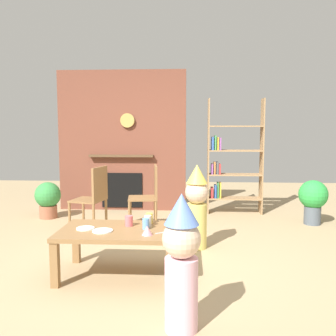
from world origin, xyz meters
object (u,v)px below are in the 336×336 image
(paper_cup_near_left, at_px, (148,221))
(child_in_pink, at_px, (197,204))
(paper_plate_rear, at_px, (85,228))
(potted_plant_short, at_px, (48,198))
(paper_cup_far_left, at_px, (129,221))
(potted_plant_tall, at_px, (313,198))
(bookshelf, at_px, (230,162))
(paper_plate_front, at_px, (102,231))
(dining_chair_middle, at_px, (149,193))
(paper_cup_center, at_px, (149,218))
(coffee_table, at_px, (119,236))
(child_with_cone_hat, at_px, (181,259))
(dining_chair_left, at_px, (94,195))
(birthday_cake_slice, at_px, (147,230))
(paper_cup_near_right, at_px, (146,224))

(paper_cup_near_left, xyz_separation_m, child_in_pink, (0.49, 0.74, 0.02))
(paper_plate_rear, relative_size, potted_plant_short, 0.30)
(paper_cup_far_left, distance_m, potted_plant_short, 2.66)
(paper_cup_near_left, relative_size, potted_plant_tall, 0.16)
(bookshelf, xyz_separation_m, paper_plate_front, (-1.48, -2.82, -0.41))
(dining_chair_middle, bearing_deg, potted_plant_tall, -178.10)
(potted_plant_tall, bearing_deg, paper_cup_center, -140.71)
(paper_cup_near_left, bearing_deg, paper_plate_front, -152.46)
(paper_plate_front, bearing_deg, coffee_table, 34.00)
(child_with_cone_hat, relative_size, child_in_pink, 0.98)
(paper_cup_near_left, distance_m, potted_plant_short, 2.77)
(dining_chair_left, distance_m, potted_plant_short, 1.22)
(paper_cup_far_left, distance_m, child_in_pink, 1.01)
(potted_plant_short, bearing_deg, dining_chair_middle, -17.74)
(coffee_table, relative_size, child_in_pink, 1.12)
(coffee_table, distance_m, paper_cup_center, 0.37)
(dining_chair_left, bearing_deg, paper_plate_front, 121.13)
(paper_cup_near_left, distance_m, potted_plant_tall, 2.95)
(paper_cup_center, distance_m, paper_plate_rear, 0.64)
(bookshelf, distance_m, dining_chair_middle, 1.67)
(paper_plate_rear, height_order, potted_plant_short, potted_plant_short)
(dining_chair_middle, xyz_separation_m, potted_plant_tall, (2.39, 0.39, -0.12))
(paper_cup_center, bearing_deg, birthday_cake_slice, -86.45)
(paper_plate_front, bearing_deg, child_with_cone_hat, -48.41)
(bookshelf, distance_m, dining_chair_left, 2.37)
(paper_cup_near_left, xyz_separation_m, paper_plate_rear, (-0.59, -0.14, -0.05))
(paper_plate_front, height_order, dining_chair_middle, dining_chair_middle)
(bookshelf, bearing_deg, paper_cup_far_left, -115.84)
(coffee_table, bearing_deg, paper_cup_near_left, 24.02)
(paper_cup_near_left, relative_size, child_in_pink, 0.11)
(bookshelf, relative_size, paper_cup_far_left, 18.38)
(paper_plate_rear, relative_size, child_with_cone_hat, 0.18)
(potted_plant_tall, height_order, potted_plant_short, potted_plant_tall)
(paper_cup_near_left, distance_m, paper_cup_near_right, 0.11)
(dining_chair_middle, relative_size, potted_plant_tall, 1.37)
(child_with_cone_hat, xyz_separation_m, dining_chair_left, (-1.24, 2.38, -0.00))
(paper_cup_near_right, distance_m, paper_cup_far_left, 0.21)
(bookshelf, bearing_deg, child_in_pink, -107.36)
(paper_cup_near_right, bearing_deg, paper_plate_rear, -177.18)
(paper_cup_far_left, relative_size, potted_plant_tall, 0.16)
(paper_cup_center, xyz_separation_m, birthday_cake_slice, (0.03, -0.41, -0.01))
(paper_plate_rear, distance_m, dining_chair_left, 1.49)
(paper_cup_near_left, height_order, potted_plant_short, potted_plant_short)
(paper_cup_far_left, distance_m, dining_chair_left, 1.50)
(dining_chair_middle, distance_m, potted_plant_short, 1.76)
(child_with_cone_hat, height_order, dining_chair_middle, child_with_cone_hat)
(paper_cup_near_left, xyz_separation_m, paper_plate_front, (-0.40, -0.21, -0.05))
(paper_cup_near_left, xyz_separation_m, potted_plant_tall, (2.23, 1.93, -0.11))
(child_in_pink, bearing_deg, child_with_cone_hat, 37.22)
(paper_cup_near_right, bearing_deg, birthday_cake_slice, -79.65)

